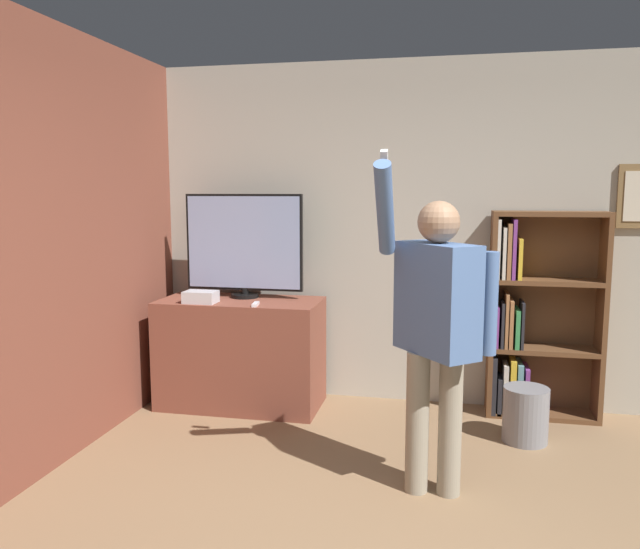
% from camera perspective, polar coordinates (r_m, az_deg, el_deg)
% --- Properties ---
extents(wall_back, '(6.35, 0.09, 2.70)m').
position_cam_1_polar(wall_back, '(4.99, 10.08, 3.63)').
color(wall_back, '#B2AD9E').
rests_on(wall_back, ground_plane).
extents(wall_side_brick, '(0.06, 4.23, 2.70)m').
position_cam_1_polar(wall_side_brick, '(4.35, -21.20, 2.63)').
color(wall_side_brick, brown).
rests_on(wall_side_brick, ground_plane).
extents(tv_ledge, '(1.25, 0.60, 0.85)m').
position_cam_1_polar(tv_ledge, '(4.99, -7.23, -7.12)').
color(tv_ledge, brown).
rests_on(tv_ledge, ground_plane).
extents(television, '(0.95, 0.22, 0.82)m').
position_cam_1_polar(television, '(4.96, -6.96, 2.71)').
color(television, black).
rests_on(television, tv_ledge).
extents(game_console, '(0.24, 0.17, 0.09)m').
position_cam_1_polar(game_console, '(4.81, -10.85, -2.03)').
color(game_console, silver).
rests_on(game_console, tv_ledge).
extents(remote_loose, '(0.05, 0.14, 0.02)m').
position_cam_1_polar(remote_loose, '(4.64, -5.91, -2.72)').
color(remote_loose, white).
rests_on(remote_loose, tv_ledge).
extents(bookshelf, '(0.82, 0.28, 1.54)m').
position_cam_1_polar(bookshelf, '(4.93, 18.79, -4.04)').
color(bookshelf, brown).
rests_on(bookshelf, ground_plane).
extents(person, '(0.64, 0.57, 1.90)m').
position_cam_1_polar(person, '(3.46, 10.58, -3.95)').
color(person, gray).
rests_on(person, ground_plane).
extents(waste_bin, '(0.30, 0.30, 0.38)m').
position_cam_1_polar(waste_bin, '(4.54, 18.27, -12.06)').
color(waste_bin, gray).
rests_on(waste_bin, ground_plane).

